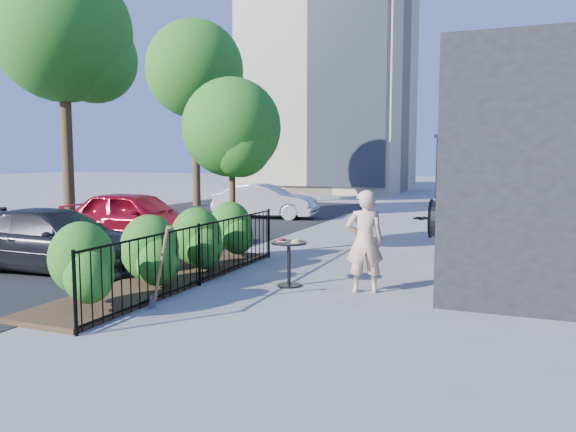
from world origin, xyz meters
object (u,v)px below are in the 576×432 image
at_px(street_tree_near, 63,41).
at_px(street_tree_far, 195,75).
at_px(patio_tree, 233,134).
at_px(cafe_table, 289,256).
at_px(woman, 365,241).
at_px(car_darkgrey, 56,240).
at_px(shovel, 159,272).
at_px(car_red, 136,218).
at_px(car_silver, 265,201).

bearing_deg(street_tree_near, street_tree_far, 90.00).
xyz_separation_m(patio_tree, cafe_table, (2.20, -2.21, -2.22)).
bearing_deg(cafe_table, woman, 2.86).
height_order(street_tree_near, car_darkgrey, street_tree_near).
xyz_separation_m(shovel, car_red, (-4.20, 5.01, 0.13)).
distance_m(street_tree_near, shovel, 12.66).
bearing_deg(street_tree_near, woman, -25.45).
relative_size(street_tree_far, car_red, 2.02).
distance_m(cafe_table, car_red, 6.15).
height_order(car_silver, car_darkgrey, car_silver).
bearing_deg(car_red, car_darkgrey, -170.84).
distance_m(street_tree_near, car_red, 7.32).
xyz_separation_m(street_tree_far, car_darkgrey, (5.10, -13.86, -5.31)).
relative_size(car_red, car_darkgrey, 0.98).
xyz_separation_m(shovel, car_silver, (-3.68, 11.99, 0.06)).
height_order(street_tree_far, car_silver, street_tree_far).
distance_m(patio_tree, car_darkgrey, 4.30).
xyz_separation_m(car_red, car_silver, (0.51, 6.99, -0.07)).
bearing_deg(car_silver, cafe_table, -159.57).
xyz_separation_m(car_silver, car_darkgrey, (0.11, -10.35, -0.02)).
height_order(street_tree_far, woman, street_tree_far).
relative_size(patio_tree, car_darkgrey, 0.94).
relative_size(cafe_table, woman, 0.49).
height_order(cafe_table, car_silver, car_silver).
distance_m(street_tree_far, car_red, 12.55).
bearing_deg(street_tree_far, street_tree_near, -90.00).
distance_m(street_tree_far, car_darkgrey, 15.69).
height_order(shovel, car_darkgrey, shovel).
xyz_separation_m(street_tree_near, car_silver, (5.00, 4.49, -5.29)).
bearing_deg(cafe_table, car_red, 151.73).
relative_size(patio_tree, street_tree_far, 0.48).
height_order(patio_tree, car_darkgrey, patio_tree).
bearing_deg(street_tree_far, cafe_table, -53.55).
bearing_deg(woman, car_darkgrey, -15.65).
relative_size(street_tree_far, woman, 4.84).
bearing_deg(cafe_table, street_tree_near, 151.36).
bearing_deg(cafe_table, car_silver, 116.36).
bearing_deg(shovel, patio_tree, 102.87).
distance_m(car_silver, car_darkgrey, 10.35).
distance_m(street_tree_near, car_darkgrey, 9.41).
bearing_deg(car_red, street_tree_near, 59.66).
distance_m(patio_tree, street_tree_near, 8.92).
distance_m(cafe_table, woman, 1.36).
distance_m(street_tree_far, cafe_table, 17.52).
height_order(street_tree_near, shovel, street_tree_near).
bearing_deg(car_red, woman, -114.14).
xyz_separation_m(woman, shovel, (-2.55, -2.16, -0.29)).
height_order(patio_tree, car_silver, patio_tree).
bearing_deg(woman, street_tree_near, -45.92).
xyz_separation_m(street_tree_near, cafe_table, (9.90, -5.41, -5.38)).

